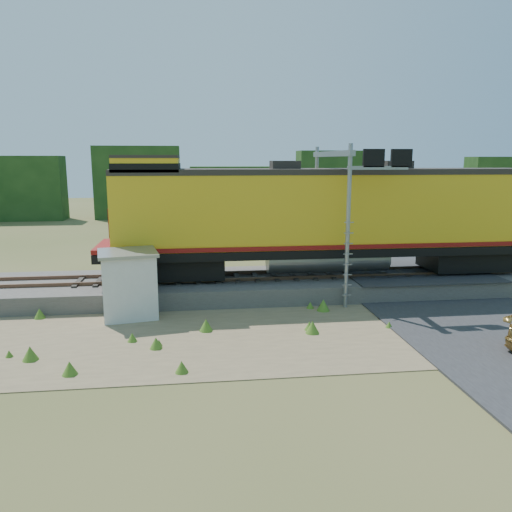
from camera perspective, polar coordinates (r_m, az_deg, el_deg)
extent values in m
plane|color=#475123|center=(18.39, 5.08, -9.05)|extent=(140.00, 140.00, 0.00)
cube|color=slate|center=(23.91, 2.09, -3.28)|extent=(70.00, 5.00, 0.80)
cube|color=brown|center=(23.11, 2.38, -2.57)|extent=(70.00, 0.10, 0.16)
cube|color=brown|center=(24.49, 1.83, -1.79)|extent=(70.00, 0.10, 0.16)
cube|color=#8C7754|center=(18.55, -1.37, -8.77)|extent=(26.00, 8.00, 0.03)
cube|color=#38383A|center=(25.84, 17.61, -1.74)|extent=(7.00, 5.20, 0.06)
cube|color=#38383A|center=(40.81, 8.24, 2.04)|extent=(7.00, 24.00, 0.08)
cube|color=#193814|center=(55.09, -3.23, 7.77)|extent=(36.00, 3.00, 6.50)
cube|color=black|center=(23.39, -8.46, -1.10)|extent=(3.84, 2.46, 0.96)
cube|color=black|center=(26.88, 22.61, -0.27)|extent=(3.84, 2.46, 0.96)
cube|color=black|center=(24.10, 8.22, 0.89)|extent=(21.35, 3.20, 0.38)
cylinder|color=gray|center=(24.19, 8.19, -0.31)|extent=(5.87, 1.28, 1.28)
cube|color=gold|center=(23.85, 8.34, 5.26)|extent=(19.75, 3.10, 3.31)
cube|color=maroon|center=(24.04, 8.24, 1.64)|extent=(21.35, 3.26, 0.19)
cube|color=#28231E|center=(23.74, 8.46, 9.55)|extent=(19.75, 3.15, 0.26)
cube|color=gold|center=(22.97, -12.30, 9.99)|extent=(2.78, 3.10, 0.75)
cube|color=#28231E|center=(22.97, -12.34, 11.02)|extent=(2.78, 3.15, 0.13)
cube|color=black|center=(22.97, -12.29, 9.85)|extent=(2.83, 3.15, 0.37)
cube|color=maroon|center=(23.32, -15.99, 3.90)|extent=(0.11, 2.14, 1.28)
cube|color=#28231E|center=(23.26, 3.32, 10.22)|extent=(1.28, 1.07, 0.48)
cube|color=#28231E|center=(24.78, 15.74, 9.88)|extent=(1.28, 1.07, 0.48)
cube|color=silver|center=(20.80, -14.32, -3.27)|extent=(2.40, 2.40, 2.58)
cube|color=gray|center=(20.52, -14.49, 0.36)|extent=(2.65, 2.65, 0.12)
cylinder|color=gray|center=(21.25, 10.45, 3.18)|extent=(0.18, 0.18, 6.94)
cylinder|color=gray|center=(26.61, 6.84, 4.81)|extent=(0.18, 0.18, 6.94)
cube|color=gray|center=(23.75, 8.66, 11.46)|extent=(0.25, 6.20, 0.25)
cube|color=gray|center=(21.46, 13.76, 9.76)|extent=(2.58, 0.15, 0.15)
cube|color=black|center=(21.39, 13.30, 10.84)|extent=(0.89, 0.15, 0.74)
cube|color=black|center=(21.83, 16.28, 10.69)|extent=(0.89, 0.15, 0.74)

